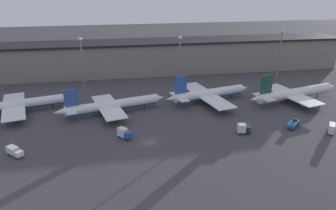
% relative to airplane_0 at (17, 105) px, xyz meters
% --- Properties ---
extents(ground, '(600.00, 600.00, 0.00)m').
position_rel_airplane_0_xyz_m(ground, '(52.37, -36.08, -3.57)').
color(ground, '#423F44').
extents(terminal_building, '(253.68, 21.47, 19.26)m').
position_rel_airplane_0_xyz_m(terminal_building, '(52.37, 52.03, 6.11)').
color(terminal_building, gray).
rests_on(terminal_building, ground).
extents(airplane_0, '(46.66, 34.70, 13.73)m').
position_rel_airplane_0_xyz_m(airplane_0, '(0.00, 0.00, 0.00)').
color(airplane_0, white).
rests_on(airplane_0, ground).
extents(airplane_1, '(47.48, 30.78, 12.89)m').
position_rel_airplane_0_xyz_m(airplane_1, '(39.83, -7.23, -0.03)').
color(airplane_1, white).
rests_on(airplane_1, ground).
extents(airplane_2, '(43.18, 38.90, 13.91)m').
position_rel_airplane_0_xyz_m(airplane_2, '(84.17, -0.59, 0.12)').
color(airplane_2, white).
rests_on(airplane_2, ground).
extents(airplane_3, '(49.49, 32.15, 14.73)m').
position_rel_airplane_0_xyz_m(airplane_3, '(123.49, -7.11, 0.33)').
color(airplane_3, white).
rests_on(airplane_3, ground).
extents(service_vehicle_0, '(5.71, 6.76, 3.85)m').
position_rel_airplane_0_xyz_m(service_vehicle_0, '(120.49, -39.91, -1.47)').
color(service_vehicle_0, '#9EA3A8').
rests_on(service_vehicle_0, ground).
extents(service_vehicle_1, '(5.32, 5.46, 3.88)m').
position_rel_airplane_0_xyz_m(service_vehicle_1, '(43.88, -31.52, -1.47)').
color(service_vehicle_1, '#195199').
rests_on(service_vehicle_1, ground).
extents(service_vehicle_2, '(6.37, 6.26, 3.01)m').
position_rel_airplane_0_xyz_m(service_vehicle_2, '(7.97, -37.91, -1.87)').
color(service_vehicle_2, white).
rests_on(service_vehicle_2, ground).
extents(service_vehicle_3, '(5.04, 3.17, 3.85)m').
position_rel_airplane_0_xyz_m(service_vehicle_3, '(87.73, -35.00, -1.50)').
color(service_vehicle_3, '#282D38').
rests_on(service_vehicle_3, ground).
extents(service_vehicle_4, '(7.21, 7.02, 2.86)m').
position_rel_airplane_0_xyz_m(service_vehicle_4, '(108.95, -32.99, -2.21)').
color(service_vehicle_4, '#195199').
rests_on(service_vehicle_4, ground).
extents(lamp_post_1, '(1.80, 1.80, 26.84)m').
position_rel_airplane_0_xyz_m(lamp_post_1, '(26.12, 26.67, 13.34)').
color(lamp_post_1, slate).
rests_on(lamp_post_1, ground).
extents(lamp_post_2, '(1.80, 1.80, 26.04)m').
position_rel_airplane_0_xyz_m(lamp_post_2, '(76.05, 26.67, 12.90)').
color(lamp_post_2, slate).
rests_on(lamp_post_2, ground).
extents(lamp_post_3, '(1.80, 1.80, 27.74)m').
position_rel_airplane_0_xyz_m(lamp_post_3, '(132.00, 26.67, 13.82)').
color(lamp_post_3, slate).
rests_on(lamp_post_3, ground).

